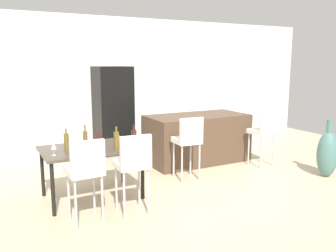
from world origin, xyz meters
name	(u,v)px	position (x,y,z in m)	size (l,w,h in m)	color
ground_plane	(201,182)	(0.00, 0.00, 0.00)	(10.00, 10.00, 0.00)	#C6B28E
back_wall	(130,83)	(0.00, 2.96, 1.45)	(10.00, 0.12, 2.90)	silver
kitchen_island	(197,138)	(0.61, 1.08, 0.46)	(1.95, 0.96, 0.92)	#4C3828
bar_chair_left	(188,138)	(-0.11, 0.22, 0.70)	(0.43, 0.43, 1.05)	white
bar_chair_middle	(264,129)	(1.54, 0.22, 0.70)	(0.41, 0.41, 1.05)	white
dining_table	(91,152)	(-1.75, 0.18, 0.67)	(1.35, 0.90, 0.74)	#4C4238
dining_chair_near	(86,168)	(-2.05, -0.63, 0.70)	(0.41, 0.41, 1.05)	white
dining_chair_far	(133,161)	(-1.44, -0.63, 0.70)	(0.42, 0.42, 1.05)	white
wine_bottle_end	(99,141)	(-1.68, -0.02, 0.86)	(0.07, 0.07, 0.32)	#471E19
wine_bottle_left	(85,138)	(-1.79, 0.29, 0.86)	(0.06, 0.06, 0.31)	brown
wine_bottle_middle	(117,140)	(-1.47, -0.10, 0.87)	(0.07, 0.07, 0.32)	brown
wine_bottle_near	(66,142)	(-2.09, 0.13, 0.87)	(0.07, 0.07, 0.31)	brown
wine_bottle_inner	(134,138)	(-1.17, -0.02, 0.86)	(0.07, 0.07, 0.31)	#471E19
wine_glass_right	(125,140)	(-1.36, -0.15, 0.86)	(0.07, 0.07, 0.17)	silver
wine_glass_far	(54,146)	(-2.29, -0.02, 0.86)	(0.07, 0.07, 0.17)	silver
wine_glass_corner	(119,138)	(-1.37, 0.04, 0.86)	(0.07, 0.07, 0.17)	silver
refrigerator	(113,110)	(-0.58, 2.52, 0.92)	(0.72, 0.68, 1.84)	black
floor_vase	(327,154)	(2.04, -0.78, 0.40)	(0.35, 0.35, 0.98)	#47706B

